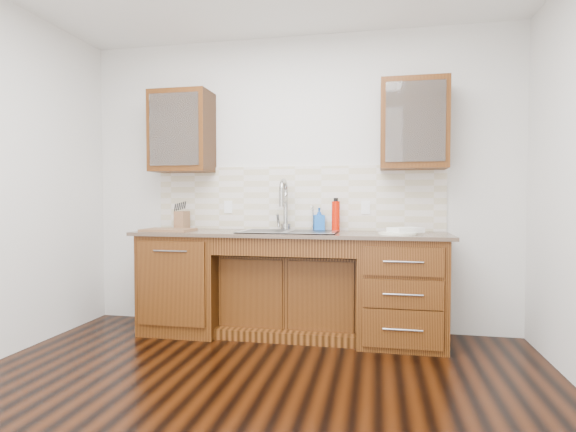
% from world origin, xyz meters
% --- Properties ---
extents(ground, '(4.00, 3.50, 0.10)m').
position_xyz_m(ground, '(0.00, 0.00, -0.05)').
color(ground, black).
extents(wall_back, '(4.00, 0.10, 2.70)m').
position_xyz_m(wall_back, '(0.00, 1.80, 1.35)').
color(wall_back, silver).
rests_on(wall_back, ground).
extents(base_cabinet_left, '(0.70, 0.62, 0.88)m').
position_xyz_m(base_cabinet_left, '(-0.95, 1.44, 0.44)').
color(base_cabinet_left, '#593014').
rests_on(base_cabinet_left, ground).
extents(base_cabinet_center, '(1.20, 0.44, 0.70)m').
position_xyz_m(base_cabinet_center, '(0.00, 1.53, 0.35)').
color(base_cabinet_center, '#593014').
rests_on(base_cabinet_center, ground).
extents(base_cabinet_right, '(0.70, 0.62, 0.88)m').
position_xyz_m(base_cabinet_right, '(0.95, 1.44, 0.44)').
color(base_cabinet_right, '#593014').
rests_on(base_cabinet_right, ground).
extents(countertop, '(2.70, 0.65, 0.03)m').
position_xyz_m(countertop, '(0.00, 1.43, 0.90)').
color(countertop, '#84705B').
rests_on(countertop, base_cabinet_left).
extents(backsplash, '(2.70, 0.02, 0.59)m').
position_xyz_m(backsplash, '(0.00, 1.74, 1.21)').
color(backsplash, beige).
rests_on(backsplash, wall_back).
extents(sink, '(0.84, 0.46, 0.19)m').
position_xyz_m(sink, '(0.00, 1.41, 0.83)').
color(sink, '#9E9EA5').
rests_on(sink, countertop).
extents(faucet, '(0.04, 0.04, 0.40)m').
position_xyz_m(faucet, '(-0.07, 1.64, 1.11)').
color(faucet, '#999993').
rests_on(faucet, countertop).
extents(filter_tap, '(0.02, 0.02, 0.24)m').
position_xyz_m(filter_tap, '(0.18, 1.65, 1.03)').
color(filter_tap, '#999993').
rests_on(filter_tap, countertop).
extents(upper_cabinet_left, '(0.55, 0.34, 0.75)m').
position_xyz_m(upper_cabinet_left, '(-1.05, 1.58, 1.83)').
color(upper_cabinet_left, '#593014').
rests_on(upper_cabinet_left, wall_back).
extents(upper_cabinet_right, '(0.55, 0.34, 0.75)m').
position_xyz_m(upper_cabinet_right, '(1.05, 1.58, 1.83)').
color(upper_cabinet_right, '#593014').
rests_on(upper_cabinet_right, wall_back).
extents(outlet_left, '(0.08, 0.01, 0.12)m').
position_xyz_m(outlet_left, '(-0.65, 1.73, 1.12)').
color(outlet_left, white).
rests_on(outlet_left, backsplash).
extents(outlet_right, '(0.08, 0.01, 0.12)m').
position_xyz_m(outlet_right, '(0.65, 1.73, 1.12)').
color(outlet_right, white).
rests_on(outlet_right, backsplash).
extents(soap_bottle, '(0.11, 0.12, 0.21)m').
position_xyz_m(soap_bottle, '(0.24, 1.66, 1.01)').
color(soap_bottle, blue).
rests_on(soap_bottle, countertop).
extents(water_bottle, '(0.09, 0.09, 0.27)m').
position_xyz_m(water_bottle, '(0.39, 1.60, 1.04)').
color(water_bottle, '#C11200').
rests_on(water_bottle, countertop).
extents(plate, '(0.31, 0.31, 0.02)m').
position_xyz_m(plate, '(0.91, 1.36, 0.92)').
color(plate, white).
rests_on(plate, countertop).
extents(dish_towel, '(0.30, 0.29, 0.04)m').
position_xyz_m(dish_towel, '(0.98, 1.38, 0.94)').
color(dish_towel, silver).
rests_on(dish_towel, plate).
extents(knife_block, '(0.10, 0.16, 0.17)m').
position_xyz_m(knife_block, '(-1.06, 1.58, 1.00)').
color(knife_block, '#A67851').
rests_on(knife_block, countertop).
extents(cutting_board, '(0.43, 0.30, 0.02)m').
position_xyz_m(cutting_board, '(-1.09, 1.35, 0.92)').
color(cutting_board, brown).
rests_on(cutting_board, countertop).
extents(cup_left_a, '(0.16, 0.16, 0.10)m').
position_xyz_m(cup_left_a, '(-1.12, 1.58, 1.77)').
color(cup_left_a, silver).
rests_on(cup_left_a, upper_cabinet_left).
extents(cup_left_b, '(0.11, 0.11, 0.10)m').
position_xyz_m(cup_left_b, '(-0.94, 1.58, 1.77)').
color(cup_left_b, silver).
rests_on(cup_left_b, upper_cabinet_left).
extents(cup_right_a, '(0.17, 0.17, 0.11)m').
position_xyz_m(cup_right_a, '(0.94, 1.58, 1.78)').
color(cup_right_a, silver).
rests_on(cup_right_a, upper_cabinet_right).
extents(cup_right_b, '(0.14, 0.14, 0.10)m').
position_xyz_m(cup_right_b, '(1.10, 1.58, 1.78)').
color(cup_right_b, white).
rests_on(cup_right_b, upper_cabinet_right).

